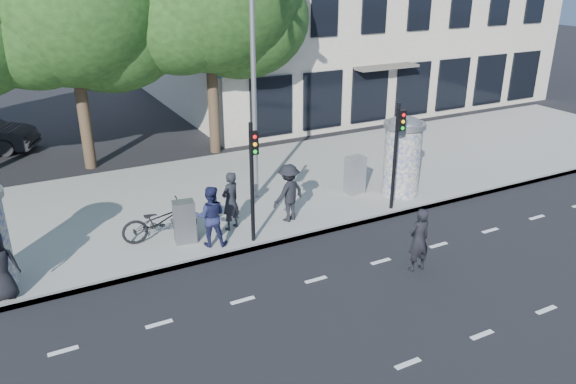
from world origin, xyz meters
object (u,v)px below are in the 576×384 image
cabinet_right (355,175)px  ped_c (211,216)px  ad_column_right (402,154)px  traffic_pole_near (253,171)px  street_lamp (254,55)px  bicycle (160,221)px  man_road (419,240)px  cabinet_left (185,222)px  ped_b (230,201)px  ped_d (289,193)px  traffic_pole_far (397,146)px

cabinet_right → ped_c: bearing=-173.2°
ad_column_right → traffic_pole_near: bearing=-171.1°
street_lamp → bicycle: street_lamp is taller
ped_c → man_road: 5.53m
ped_c → bicycle: size_ratio=0.82×
cabinet_left → ped_c: bearing=-32.3°
street_lamp → cabinet_right: street_lamp is taller
street_lamp → man_road: street_lamp is taller
man_road → cabinet_right: (1.32, 4.82, -0.07)m
traffic_pole_near → ped_c: size_ratio=1.98×
traffic_pole_near → cabinet_right: size_ratio=2.67×
cabinet_left → traffic_pole_near: bearing=-17.8°
ad_column_right → cabinet_right: size_ratio=2.08×
ped_b → ped_c: size_ratio=1.02×
ped_d → cabinet_left: ped_d is taller
traffic_pole_near → ped_d: 2.08m
street_lamp → ped_b: bearing=-132.6°
traffic_pole_near → man_road: traffic_pole_near is taller
cabinet_left → cabinet_right: size_ratio=0.95×
ped_b → bicycle: (-2.02, 0.29, -0.32)m
street_lamp → bicycle: bearing=-157.7°
bicycle → traffic_pole_near: bearing=-117.2°
ped_c → traffic_pole_near: bearing=-173.1°
ad_column_right → cabinet_left: (-7.51, -0.05, -0.78)m
traffic_pole_far → ped_c: bearing=176.7°
traffic_pole_far → ped_b: size_ratio=1.94×
ped_b → ped_d: bearing=147.5°
traffic_pole_far → cabinet_left: size_ratio=2.81×
ped_d → cabinet_right: size_ratio=1.39×
ad_column_right → cabinet_left: ad_column_right is taller
bicycle → cabinet_left: size_ratio=1.74×
street_lamp → cabinet_left: size_ratio=6.61×
traffic_pole_far → street_lamp: bearing=140.1°
street_lamp → ped_c: 5.19m
traffic_pole_near → ad_column_right: bearing=8.9°
traffic_pole_far → cabinet_left: traffic_pole_far is taller
man_road → cabinet_right: man_road is taller
ped_d → cabinet_right: (2.98, 0.88, -0.25)m
traffic_pole_near → ped_d: bearing=27.7°
street_lamp → ped_c: bearing=-135.2°
street_lamp → ped_d: bearing=-87.1°
ped_c → man_road: (4.27, -3.50, -0.15)m
ad_column_right → traffic_pole_far: size_ratio=0.78×
traffic_pole_near → cabinet_right: traffic_pole_near is taller
traffic_pole_near → bicycle: 3.05m
man_road → ped_b: bearing=-50.1°
man_road → bicycle: size_ratio=0.82×
traffic_pole_far → cabinet_right: size_ratio=2.67×
traffic_pole_near → ped_c: (-1.12, 0.34, -1.22)m
street_lamp → cabinet_right: (3.08, -1.17, -4.01)m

